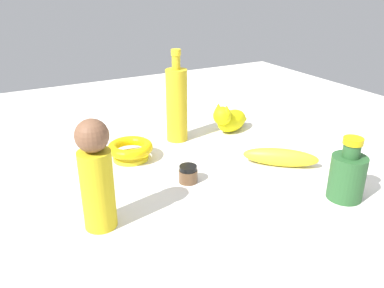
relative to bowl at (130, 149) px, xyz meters
name	(u,v)px	position (x,y,z in m)	size (l,w,h in m)	color
ground	(192,173)	(-0.15, -0.11, -0.03)	(2.00, 2.00, 0.00)	silver
bowl	(130,149)	(0.00, 0.00, 0.00)	(0.12, 0.12, 0.05)	yellow
person_figure_adult	(96,176)	(-0.26, 0.16, 0.08)	(0.08, 0.08, 0.22)	gold
bottle_tall	(177,104)	(0.06, -0.17, 0.08)	(0.06, 0.06, 0.27)	gold
nail_polish_jar	(188,174)	(-0.18, -0.08, -0.01)	(0.05, 0.05, 0.04)	brown
banana	(280,157)	(-0.22, -0.32, -0.01)	(0.19, 0.05, 0.05)	yellow
cat_figurine	(229,119)	(0.04, -0.34, 0.01)	(0.10, 0.15, 0.10)	yellow
bottle_short	(347,175)	(-0.41, -0.34, 0.03)	(0.08, 0.08, 0.14)	#255428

